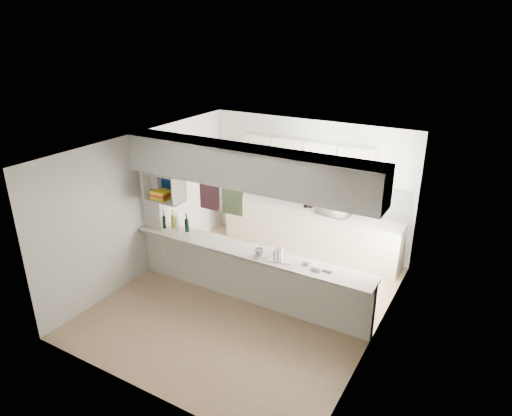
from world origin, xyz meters
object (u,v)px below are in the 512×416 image
Objects in this scene: microwave at (334,206)px; wine_bottles at (175,223)px; bowl at (332,197)px; dish_rack at (280,254)px.

wine_bottles reaches higher than microwave.
bowl is at bearing 43.57° from wine_bottles.
bowl is (-0.05, -0.04, 0.20)m from microwave.
microwave is 2.08m from dish_rack.
microwave is at bearing 71.46° from dish_rack.
bowl reaches higher than microwave.
bowl is at bearing 44.41° from microwave.
microwave reaches higher than dish_rack.
microwave is 1.30× the size of dish_rack.
wine_bottles is (-2.11, -2.01, -0.23)m from bowl.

